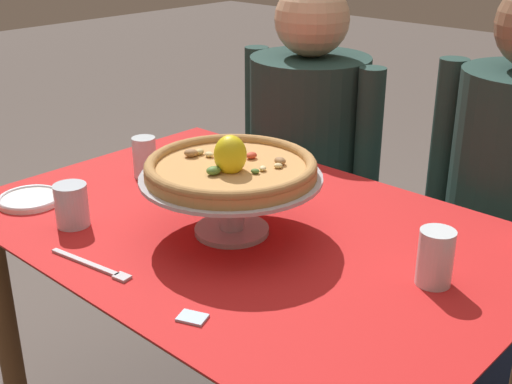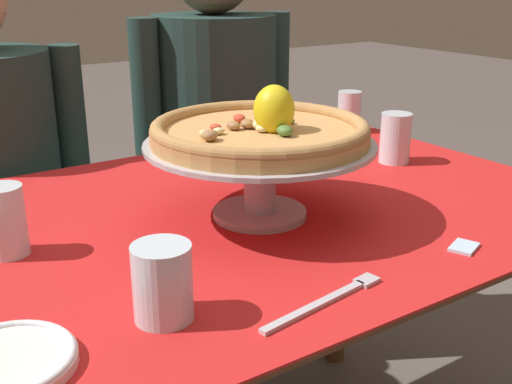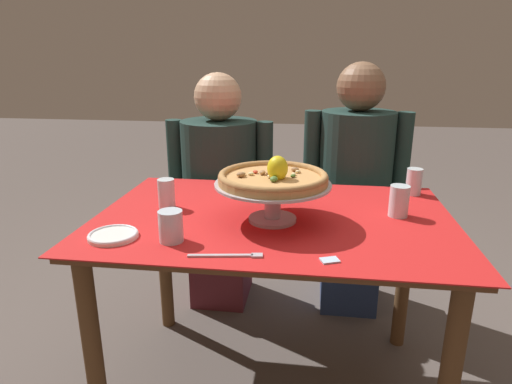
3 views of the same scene
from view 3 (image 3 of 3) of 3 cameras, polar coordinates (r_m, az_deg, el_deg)
name	(u,v)px [view 3 (image 3 of 3)]	position (r m, az deg, el deg)	size (l,w,h in m)	color
ground_plane	(272,384)	(1.94, 2.04, -23.62)	(14.00, 14.00, 0.00)	#5B514C
dining_table	(273,244)	(1.60, 2.27, -6.71)	(1.26, 0.85, 0.73)	brown
pizza_stand	(274,193)	(1.49, 2.31, -0.17)	(0.39, 0.39, 0.14)	#B7B7C1
pizza	(274,177)	(1.47, 2.35, 1.95)	(0.37, 0.37, 0.10)	tan
water_glass_back_right	(414,183)	(1.90, 19.82, 1.08)	(0.06, 0.06, 0.11)	silver
water_glass_side_left	(167,195)	(1.67, -11.54, -0.42)	(0.06, 0.06, 0.11)	silver
water_glass_front_left	(171,228)	(1.36, -10.99, -4.65)	(0.07, 0.07, 0.10)	silver
water_glass_side_right	(399,203)	(1.62, 18.06, -1.39)	(0.07, 0.07, 0.11)	silver
side_plate	(113,235)	(1.45, -18.07, -5.34)	(0.15, 0.15, 0.02)	white
dinner_fork	(230,256)	(1.26, -3.45, -8.25)	(0.21, 0.05, 0.01)	#B7B7C1
sugar_packet	(330,260)	(1.25, 9.55, -8.73)	(0.05, 0.04, 0.01)	silver
diner_left	(220,192)	(2.26, -4.66, -0.04)	(0.54, 0.38, 1.20)	maroon
diner_right	(354,192)	(2.25, 12.58, -0.05)	(0.51, 0.36, 1.25)	navy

